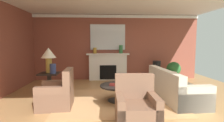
% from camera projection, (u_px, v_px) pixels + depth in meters
% --- Properties ---
extents(ground_plane, '(8.80, 8.80, 0.00)m').
position_uv_depth(ground_plane, '(120.00, 101.00, 4.79)').
color(ground_plane, tan).
extents(wall_fireplace, '(7.37, 0.12, 2.80)m').
position_uv_depth(wall_fireplace, '(113.00, 47.00, 7.63)').
color(wall_fireplace, brown).
rests_on(wall_fireplace, ground_plane).
extents(crown_moulding, '(7.37, 0.08, 0.12)m').
position_uv_depth(crown_moulding, '(114.00, 16.00, 7.41)').
color(crown_moulding, white).
extents(area_rug, '(3.20, 2.42, 0.01)m').
position_uv_depth(area_rug, '(118.00, 101.00, 4.78)').
color(area_rug, tan).
rests_on(area_rug, ground_plane).
extents(fireplace, '(1.80, 0.35, 1.15)m').
position_uv_depth(fireplace, '(108.00, 67.00, 7.49)').
color(fireplace, white).
rests_on(fireplace, ground_plane).
extents(mantel_mirror, '(1.49, 0.04, 1.08)m').
position_uv_depth(mantel_mirror, '(108.00, 37.00, 7.48)').
color(mantel_mirror, silver).
extents(sofa, '(0.99, 2.14, 0.85)m').
position_uv_depth(sofa, '(174.00, 89.00, 4.92)').
color(sofa, beige).
rests_on(sofa, ground_plane).
extents(armchair_near_window, '(0.84, 0.84, 0.95)m').
position_uv_depth(armchair_near_window, '(57.00, 95.00, 4.30)').
color(armchair_near_window, brown).
rests_on(armchair_near_window, ground_plane).
extents(armchair_facing_fireplace, '(0.81, 0.81, 0.95)m').
position_uv_depth(armchair_facing_fireplace, '(136.00, 109.00, 3.40)').
color(armchair_facing_fireplace, brown).
rests_on(armchair_facing_fireplace, ground_plane).
extents(coffee_table, '(1.00, 1.00, 0.45)m').
position_uv_depth(coffee_table, '(118.00, 89.00, 4.75)').
color(coffee_table, black).
rests_on(coffee_table, ground_plane).
extents(side_table, '(0.56, 0.56, 0.70)m').
position_uv_depth(side_table, '(50.00, 83.00, 5.23)').
color(side_table, black).
rests_on(side_table, ground_plane).
extents(table_lamp, '(0.44, 0.44, 0.75)m').
position_uv_depth(table_lamp, '(49.00, 55.00, 5.15)').
color(table_lamp, '#B28E38').
rests_on(table_lamp, side_table).
extents(vase_on_side_table, '(0.17, 0.17, 0.28)m').
position_uv_depth(vase_on_side_table, '(53.00, 69.00, 5.08)').
color(vase_on_side_table, navy).
rests_on(vase_on_side_table, side_table).
extents(vase_mantel_right, '(0.16, 0.16, 0.35)m').
position_uv_depth(vase_mantel_right, '(121.00, 49.00, 7.39)').
color(vase_mantel_right, '#33703D').
rests_on(vase_mantel_right, fireplace).
extents(vase_mantel_left, '(0.14, 0.14, 0.25)m').
position_uv_depth(vase_mantel_left, '(95.00, 51.00, 7.34)').
color(vase_mantel_left, '#B7892D').
rests_on(vase_mantel_left, fireplace).
extents(vase_tall_corner, '(0.34, 0.34, 0.85)m').
position_uv_depth(vase_tall_corner, '(157.00, 71.00, 7.32)').
color(vase_tall_corner, black).
rests_on(vase_tall_corner, ground_plane).
extents(book_red_cover, '(0.23, 0.23, 0.04)m').
position_uv_depth(book_red_cover, '(113.00, 85.00, 4.70)').
color(book_red_cover, maroon).
rests_on(book_red_cover, coffee_table).
extents(book_art_folio, '(0.28, 0.22, 0.04)m').
position_uv_depth(book_art_folio, '(124.00, 82.00, 4.83)').
color(book_art_folio, navy).
rests_on(book_art_folio, coffee_table).
extents(book_small_novel, '(0.20, 0.19, 0.05)m').
position_uv_depth(book_small_novel, '(123.00, 82.00, 4.59)').
color(book_small_novel, maroon).
rests_on(book_small_novel, coffee_table).
extents(potted_plant, '(0.56, 0.56, 0.83)m').
position_uv_depth(potted_plant, '(174.00, 70.00, 7.03)').
color(potted_plant, '#333333').
rests_on(potted_plant, ground_plane).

